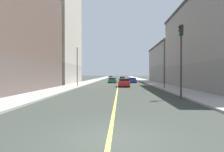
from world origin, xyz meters
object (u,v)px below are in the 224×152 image
(building_right_corner, at_px, (7,30))
(building_right_midblock, at_px, (56,31))
(street_lamp_left_near, at_px, (164,57))
(car_orange, at_px, (122,79))
(car_silver, at_px, (111,78))
(car_blue, at_px, (132,80))
(car_white, at_px, (122,78))
(building_left_near, at_px, (216,44))
(traffic_light_left_near, at_px, (181,52))
(car_red, at_px, (124,83))
(car_green, at_px, (113,80))
(street_lamp_right_near, at_px, (77,62))
(building_left_mid, at_px, (171,64))

(building_right_corner, xyz_separation_m, building_right_midblock, (-0.00, 17.37, 3.91))
(street_lamp_left_near, bearing_deg, building_right_corner, -168.92)
(car_orange, distance_m, car_silver, 20.78)
(car_orange, bearing_deg, building_right_corner, -114.35)
(car_blue, relative_size, car_orange, 1.10)
(building_right_corner, bearing_deg, car_white, 70.13)
(building_right_corner, xyz_separation_m, street_lamp_left_near, (20.32, 3.98, -3.02))
(car_blue, bearing_deg, car_orange, 102.61)
(building_left_near, distance_m, car_blue, 21.73)
(building_left_near, relative_size, car_blue, 5.29)
(traffic_light_left_near, height_order, car_red, traffic_light_left_near)
(car_blue, xyz_separation_m, car_silver, (-6.83, 30.61, 0.00))
(car_blue, bearing_deg, car_green, -177.41)
(car_green, height_order, car_white, car_white)
(street_lamp_left_near, bearing_deg, street_lamp_right_near, 165.97)
(traffic_light_left_near, height_order, car_blue, traffic_light_left_near)
(traffic_light_left_near, bearing_deg, car_orange, 96.84)
(car_silver, bearing_deg, street_lamp_left_near, -78.22)
(car_silver, bearing_deg, car_red, -84.14)
(building_left_near, distance_m, car_silver, 52.08)
(street_lamp_left_near, xyz_separation_m, street_lamp_right_near, (-13.27, 3.32, -0.43))
(building_right_midblock, bearing_deg, car_green, 20.24)
(building_left_near, relative_size, building_left_mid, 1.20)
(building_left_near, distance_m, building_right_midblock, 30.95)
(car_white, bearing_deg, traffic_light_left_near, -84.66)
(building_right_midblock, relative_size, car_red, 5.50)
(building_left_near, relative_size, building_right_midblock, 1.02)
(building_left_near, xyz_separation_m, street_lamp_left_near, (-7.05, 0.10, -1.73))
(traffic_light_left_near, xyz_separation_m, street_lamp_left_near, (1.02, 10.14, 0.48))
(car_red, height_order, car_white, car_red)
(building_left_mid, xyz_separation_m, traffic_light_left_near, (-8.07, -32.78, -0.68))
(building_left_mid, bearing_deg, car_orange, 155.46)
(street_lamp_left_near, xyz_separation_m, car_green, (-8.09, 17.90, -3.99))
(car_orange, bearing_deg, building_left_mid, -24.54)
(building_left_mid, height_order, building_right_midblock, building_right_midblock)
(building_right_corner, xyz_separation_m, car_green, (12.22, 21.88, -7.00))
(traffic_light_left_near, bearing_deg, car_green, 104.17)
(car_orange, bearing_deg, building_left_near, -66.02)
(building_left_near, xyz_separation_m, building_right_corner, (-27.37, -3.88, 1.29))
(street_lamp_left_near, distance_m, street_lamp_right_near, 13.68)
(car_green, bearing_deg, car_silver, 93.84)
(car_orange, relative_size, car_white, 1.01)
(traffic_light_left_near, relative_size, car_blue, 1.44)
(car_orange, distance_m, car_white, 8.75)
(street_lamp_left_near, height_order, street_lamp_right_near, street_lamp_left_near)
(building_left_near, xyz_separation_m, traffic_light_left_near, (-8.07, -10.04, -2.20))
(car_white, bearing_deg, building_left_near, -71.48)
(building_left_near, relative_size, street_lamp_left_near, 3.19)
(street_lamp_right_near, xyz_separation_m, car_red, (7.65, 1.14, -3.48))
(street_lamp_right_near, height_order, car_green, street_lamp_right_near)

